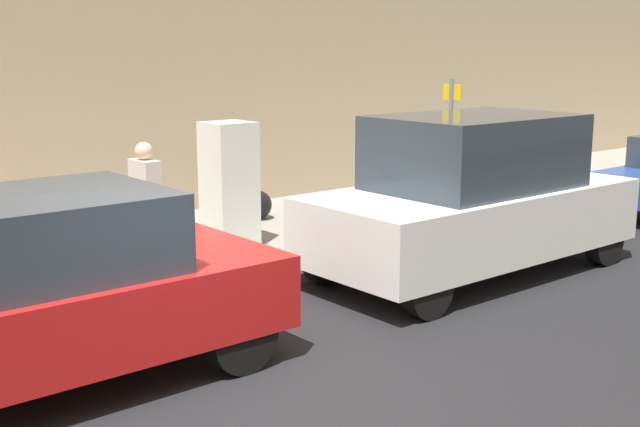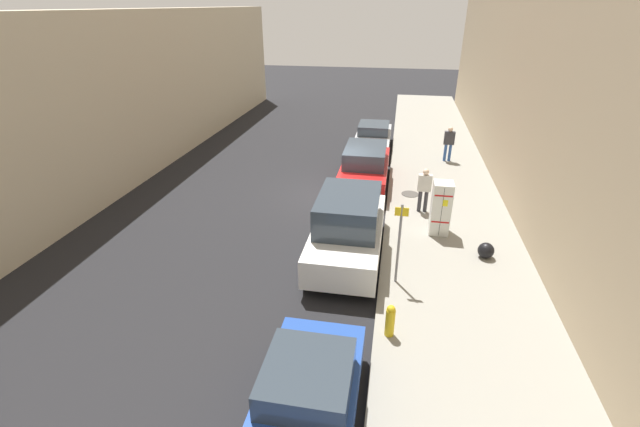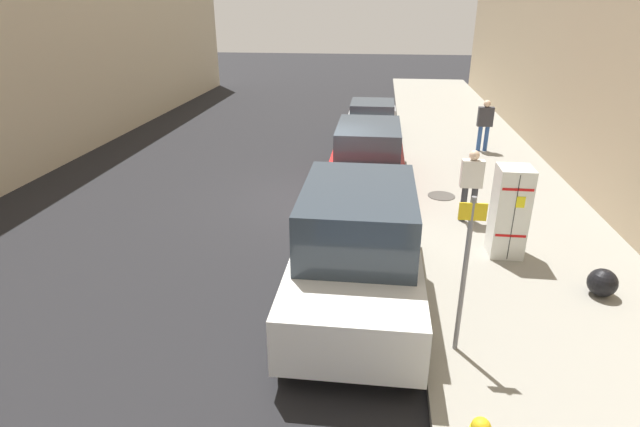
{
  "view_description": "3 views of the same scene",
  "coord_description": "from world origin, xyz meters",
  "px_view_note": "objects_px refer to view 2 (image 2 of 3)",
  "views": [
    {
      "loc": [
        5.49,
        -3.43,
        2.96
      ],
      "look_at": [
        -1.67,
        2.46,
        1.05
      ],
      "focal_mm": 45.0,
      "sensor_mm": 36.0,
      "label": 1
    },
    {
      "loc": [
        -2.46,
        16.13,
        7.15
      ],
      "look_at": [
        -0.32,
        4.4,
        1.28
      ],
      "focal_mm": 24.0,
      "sensor_mm": 36.0,
      "label": 2
    },
    {
      "loc": [
        -1.5,
        12.11,
        4.82
      ],
      "look_at": [
        -0.44,
        3.21,
        1.0
      ],
      "focal_mm": 28.0,
      "sensor_mm": 36.0,
      "label": 3
    }
  ],
  "objects_px": {
    "trash_bag": "(486,250)",
    "pedestrian_walking_far": "(449,141)",
    "discarded_refrigerator": "(441,208)",
    "pedestrian_standing_near": "(424,187)",
    "fire_hydrant": "(390,320)",
    "parked_sedan_silver": "(373,137)",
    "parked_hatchback_blue": "(306,401)",
    "parked_van_white": "(348,228)",
    "parked_suv_red": "(365,166)",
    "street_sign_post": "(399,240)"
  },
  "relations": [
    {
      "from": "fire_hydrant",
      "to": "parked_hatchback_blue",
      "type": "xyz_separation_m",
      "value": [
        1.42,
        2.69,
        0.16
      ]
    },
    {
      "from": "fire_hydrant",
      "to": "parked_hatchback_blue",
      "type": "distance_m",
      "value": 3.04
    },
    {
      "from": "parked_suv_red",
      "to": "parked_van_white",
      "type": "height_order",
      "value": "parked_van_white"
    },
    {
      "from": "parked_sedan_silver",
      "to": "parked_van_white",
      "type": "relative_size",
      "value": 0.95
    },
    {
      "from": "discarded_refrigerator",
      "to": "pedestrian_walking_far",
      "type": "height_order",
      "value": "discarded_refrigerator"
    },
    {
      "from": "parked_suv_red",
      "to": "parked_hatchback_blue",
      "type": "xyz_separation_m",
      "value": [
        -0.0,
        12.14,
        -0.18
      ]
    },
    {
      "from": "discarded_refrigerator",
      "to": "pedestrian_standing_near",
      "type": "xyz_separation_m",
      "value": [
        0.49,
        -1.57,
        0.07
      ]
    },
    {
      "from": "street_sign_post",
      "to": "pedestrian_walking_far",
      "type": "height_order",
      "value": "street_sign_post"
    },
    {
      "from": "trash_bag",
      "to": "pedestrian_standing_near",
      "type": "height_order",
      "value": "pedestrian_standing_near"
    },
    {
      "from": "trash_bag",
      "to": "pedestrian_standing_near",
      "type": "xyz_separation_m",
      "value": [
        1.82,
        -2.98,
        0.73
      ]
    },
    {
      "from": "trash_bag",
      "to": "parked_hatchback_blue",
      "type": "relative_size",
      "value": 0.12
    },
    {
      "from": "discarded_refrigerator",
      "to": "parked_hatchback_blue",
      "type": "distance_m",
      "value": 8.58
    },
    {
      "from": "fire_hydrant",
      "to": "parked_suv_red",
      "type": "height_order",
      "value": "parked_suv_red"
    },
    {
      "from": "fire_hydrant",
      "to": "trash_bag",
      "type": "height_order",
      "value": "fire_hydrant"
    },
    {
      "from": "trash_bag",
      "to": "parked_suv_red",
      "type": "bearing_deg",
      "value": -52.5
    },
    {
      "from": "fire_hydrant",
      "to": "parked_sedan_silver",
      "type": "bearing_deg",
      "value": -84.47
    },
    {
      "from": "discarded_refrigerator",
      "to": "fire_hydrant",
      "type": "height_order",
      "value": "discarded_refrigerator"
    },
    {
      "from": "fire_hydrant",
      "to": "trash_bag",
      "type": "xyz_separation_m",
      "value": [
        -2.78,
        -3.98,
        -0.19
      ]
    },
    {
      "from": "street_sign_post",
      "to": "parked_hatchback_blue",
      "type": "bearing_deg",
      "value": 72.77
    },
    {
      "from": "discarded_refrigerator",
      "to": "fire_hydrant",
      "type": "distance_m",
      "value": 5.61
    },
    {
      "from": "fire_hydrant",
      "to": "pedestrian_walking_far",
      "type": "relative_size",
      "value": 0.49
    },
    {
      "from": "parked_sedan_silver",
      "to": "parked_van_white",
      "type": "xyz_separation_m",
      "value": [
        -0.0,
        11.24,
        0.33
      ]
    },
    {
      "from": "pedestrian_standing_near",
      "to": "street_sign_post",
      "type": "bearing_deg",
      "value": -146.09
    },
    {
      "from": "discarded_refrigerator",
      "to": "parked_hatchback_blue",
      "type": "relative_size",
      "value": 0.44
    },
    {
      "from": "fire_hydrant",
      "to": "street_sign_post",
      "type": "bearing_deg",
      "value": -92.54
    },
    {
      "from": "trash_bag",
      "to": "parked_hatchback_blue",
      "type": "xyz_separation_m",
      "value": [
        4.2,
        6.67,
        0.35
      ]
    },
    {
      "from": "discarded_refrigerator",
      "to": "trash_bag",
      "type": "height_order",
      "value": "discarded_refrigerator"
    },
    {
      "from": "trash_bag",
      "to": "pedestrian_walking_far",
      "type": "bearing_deg",
      "value": -87.33
    },
    {
      "from": "discarded_refrigerator",
      "to": "parked_sedan_silver",
      "type": "xyz_separation_m",
      "value": [
        2.87,
        -9.29,
        -0.33
      ]
    },
    {
      "from": "fire_hydrant",
      "to": "parked_sedan_silver",
      "type": "height_order",
      "value": "parked_sedan_silver"
    },
    {
      "from": "pedestrian_walking_far",
      "to": "parked_hatchback_blue",
      "type": "xyz_separation_m",
      "value": [
        3.77,
        15.76,
        -0.4
      ]
    },
    {
      "from": "discarded_refrigerator",
      "to": "pedestrian_standing_near",
      "type": "bearing_deg",
      "value": -72.68
    },
    {
      "from": "parked_sedan_silver",
      "to": "street_sign_post",
      "type": "bearing_deg",
      "value": 96.94
    },
    {
      "from": "pedestrian_walking_far",
      "to": "parked_hatchback_blue",
      "type": "distance_m",
      "value": 16.21
    },
    {
      "from": "pedestrian_standing_near",
      "to": "parked_sedan_silver",
      "type": "xyz_separation_m",
      "value": [
        2.38,
        -7.72,
        -0.4
      ]
    },
    {
      "from": "parked_sedan_silver",
      "to": "parked_hatchback_blue",
      "type": "xyz_separation_m",
      "value": [
        -0.0,
        17.37,
        0.01
      ]
    },
    {
      "from": "trash_bag",
      "to": "fire_hydrant",
      "type": "bearing_deg",
      "value": 55.13
    },
    {
      "from": "pedestrian_walking_far",
      "to": "parked_sedan_silver",
      "type": "height_order",
      "value": "pedestrian_walking_far"
    },
    {
      "from": "street_sign_post",
      "to": "trash_bag",
      "type": "distance_m",
      "value": 3.39
    },
    {
      "from": "pedestrian_walking_far",
      "to": "parked_hatchback_blue",
      "type": "height_order",
      "value": "pedestrian_walking_far"
    },
    {
      "from": "parked_sedan_silver",
      "to": "parked_suv_red",
      "type": "relative_size",
      "value": 0.96
    },
    {
      "from": "trash_bag",
      "to": "parked_van_white",
      "type": "relative_size",
      "value": 0.1
    },
    {
      "from": "parked_van_white",
      "to": "fire_hydrant",
      "type": "bearing_deg",
      "value": 112.39
    },
    {
      "from": "trash_bag",
      "to": "parked_sedan_silver",
      "type": "distance_m",
      "value": 11.5
    },
    {
      "from": "pedestrian_walking_far",
      "to": "fire_hydrant",
      "type": "bearing_deg",
      "value": -142.25
    },
    {
      "from": "parked_sedan_silver",
      "to": "parked_hatchback_blue",
      "type": "bearing_deg",
      "value": 90.0
    },
    {
      "from": "pedestrian_standing_near",
      "to": "discarded_refrigerator",
      "type": "bearing_deg",
      "value": -118.48
    },
    {
      "from": "pedestrian_walking_far",
      "to": "parked_van_white",
      "type": "bearing_deg",
      "value": -153.46
    },
    {
      "from": "parked_hatchback_blue",
      "to": "trash_bag",
      "type": "bearing_deg",
      "value": -122.18
    },
    {
      "from": "fire_hydrant",
      "to": "pedestrian_standing_near",
      "type": "xyz_separation_m",
      "value": [
        -0.96,
        -6.97,
        0.55
      ]
    }
  ]
}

